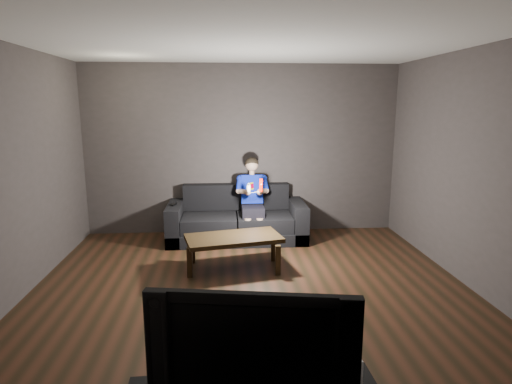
{
  "coord_description": "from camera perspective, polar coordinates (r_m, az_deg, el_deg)",
  "views": [
    {
      "loc": [
        -0.29,
        -4.37,
        2.07
      ],
      "look_at": [
        0.15,
        1.55,
        0.85
      ],
      "focal_mm": 30.0,
      "sensor_mm": 36.0,
      "label": 1
    }
  ],
  "objects": [
    {
      "name": "coffee_table",
      "position": [
        5.46,
        -3.02,
        -6.49
      ],
      "size": [
        1.28,
        0.83,
        0.43
      ],
      "color": "black",
      "rests_on": "floor"
    },
    {
      "name": "tv",
      "position": [
        2.44,
        -0.3,
        -19.05
      ],
      "size": [
        1.12,
        0.32,
        0.64
      ],
      "primitive_type": "imported",
      "rotation": [
        0.0,
        0.0,
        -0.16
      ],
      "color": "black",
      "rests_on": "media_console"
    },
    {
      "name": "sofa",
      "position": [
        6.68,
        -2.57,
        -4.06
      ],
      "size": [
        2.11,
        0.91,
        0.81
      ],
      "color": "black",
      "rests_on": "floor"
    },
    {
      "name": "wii_console",
      "position": [
        2.65,
        12.77,
        -22.21
      ],
      "size": [
        0.07,
        0.16,
        0.2
      ],
      "primitive_type": "cube",
      "rotation": [
        0.0,
        0.0,
        0.13
      ],
      "color": "silver",
      "rests_on": "media_console"
    },
    {
      "name": "right_wall",
      "position": [
        5.23,
        28.06,
        2.34
      ],
      "size": [
        0.04,
        5.0,
        2.7
      ],
      "primitive_type": "cube",
      "color": "#393433",
      "rests_on": "ground"
    },
    {
      "name": "front_wall",
      "position": [
        2.02,
        4.34,
        -9.27
      ],
      "size": [
        5.0,
        0.04,
        2.7
      ],
      "primitive_type": "cube",
      "color": "#393433",
      "rests_on": "ground"
    },
    {
      "name": "nunchuk_white",
      "position": [
        6.04,
        -0.99,
        0.56
      ],
      "size": [
        0.06,
        0.09,
        0.15
      ],
      "color": "silver",
      "rests_on": "child"
    },
    {
      "name": "ceiling",
      "position": [
        4.42,
        -0.48,
        19.82
      ],
      "size": [
        5.0,
        5.0,
        0.02
      ],
      "primitive_type": "cube",
      "color": "silver",
      "rests_on": "back_wall"
    },
    {
      "name": "wii_remote_red",
      "position": [
        6.04,
        0.69,
        0.92
      ],
      "size": [
        0.06,
        0.08,
        0.19
      ],
      "color": "#E90F00",
      "rests_on": "child"
    },
    {
      "name": "wii_remote_black",
      "position": [
        6.57,
        -10.88,
        -1.62
      ],
      "size": [
        0.08,
        0.16,
        0.03
      ],
      "color": "black",
      "rests_on": "sofa"
    },
    {
      "name": "child",
      "position": [
        6.54,
        -0.49,
        -0.2
      ],
      "size": [
        0.5,
        0.61,
        1.22
      ],
      "color": "black",
      "rests_on": "sofa"
    },
    {
      "name": "floor",
      "position": [
        4.84,
        -0.42,
        -13.7
      ],
      "size": [
        5.0,
        5.0,
        0.0
      ],
      "primitive_type": "plane",
      "color": "black",
      "rests_on": "ground"
    },
    {
      "name": "back_wall",
      "position": [
        6.91,
        -1.83,
        5.63
      ],
      "size": [
        5.0,
        0.04,
        2.7
      ],
      "primitive_type": "cube",
      "color": "#393433",
      "rests_on": "ground"
    },
    {
      "name": "left_wall",
      "position": [
        4.95,
        -30.75,
        1.61
      ],
      "size": [
        0.04,
        5.0,
        2.7
      ],
      "primitive_type": "cube",
      "color": "#393433",
      "rests_on": "ground"
    }
  ]
}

